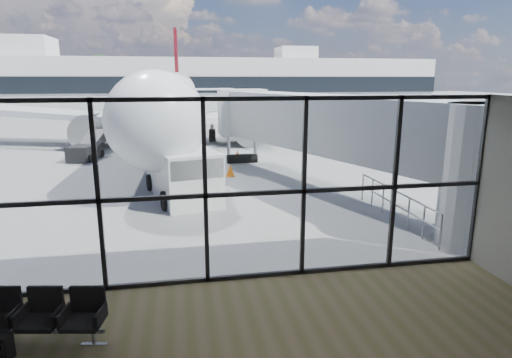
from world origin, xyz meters
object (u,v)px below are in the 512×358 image
object	(u,v)px
backpack	(2,347)
airliner	(172,101)
belt_loader	(86,151)
seating_row	(43,313)
service_van	(183,172)

from	to	relation	value
backpack	airliner	xyz separation A→B (m)	(2.87, 27.61, 2.93)
belt_loader	seating_row	bearing A→B (deg)	-68.52
backpack	belt_loader	world-z (taller)	belt_loader
backpack	service_van	distance (m)	10.80
seating_row	airliner	distance (m)	27.38
seating_row	service_van	bearing A→B (deg)	84.42
airliner	belt_loader	world-z (taller)	airliner
backpack	airliner	world-z (taller)	airliner
backpack	service_van	size ratio (longest dim) A/B	0.10
service_van	belt_loader	bearing A→B (deg)	107.03
seating_row	belt_loader	bearing A→B (deg)	108.88
backpack	service_van	xyz separation A→B (m)	(3.35, 10.24, 0.85)
seating_row	service_van	world-z (taller)	service_van
seating_row	belt_loader	world-z (taller)	belt_loader
backpack	service_van	bearing A→B (deg)	96.09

